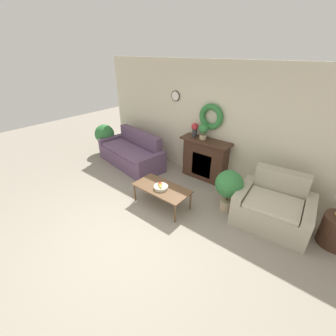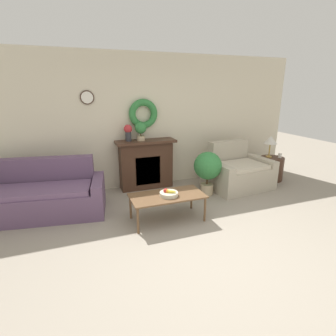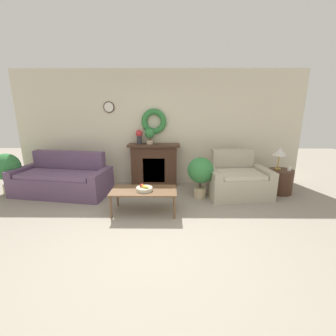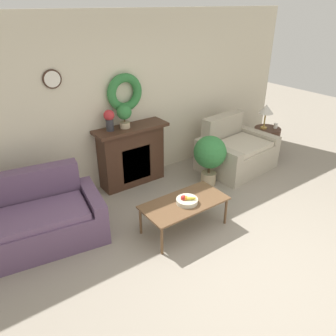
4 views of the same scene
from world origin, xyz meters
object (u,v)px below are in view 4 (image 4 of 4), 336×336
(table_lamp, at_px, (266,110))
(potted_plant_floor_by_loveseat, at_px, (210,154))
(side_table_by_loveseat, at_px, (266,141))
(loveseat_right, at_px, (235,151))
(fireplace, at_px, (132,155))
(potted_plant_on_mantel, at_px, (124,114))
(fruit_bowl, at_px, (187,200))
(coffee_table, at_px, (184,204))
(mug, at_px, (276,126))
(couch_left, at_px, (19,225))
(vase_on_mantel_left, at_px, (109,119))

(table_lamp, distance_m, potted_plant_floor_by_loveseat, 1.81)
(side_table_by_loveseat, bearing_deg, loveseat_right, -174.15)
(fireplace, relative_size, potted_plant_floor_by_loveseat, 1.41)
(fireplace, xyz_separation_m, potted_plant_on_mantel, (-0.10, -0.01, 0.72))
(fruit_bowl, height_order, potted_plant_floor_by_loveseat, potted_plant_floor_by_loveseat)
(table_lamp, xyz_separation_m, potted_plant_floor_by_loveseat, (-1.74, -0.34, -0.36))
(fruit_bowl, distance_m, potted_plant_floor_by_loveseat, 1.32)
(side_table_by_loveseat, bearing_deg, potted_plant_on_mantel, 170.30)
(coffee_table, height_order, potted_plant_on_mantel, potted_plant_on_mantel)
(side_table_by_loveseat, xyz_separation_m, potted_plant_on_mantel, (-2.91, 0.50, 0.97))
(loveseat_right, height_order, potted_plant_on_mantel, potted_plant_on_mantel)
(fruit_bowl, bearing_deg, potted_plant_floor_by_loveseat, 34.90)
(coffee_table, height_order, table_lamp, table_lamp)
(side_table_by_loveseat, relative_size, mug, 5.30)
(couch_left, bearing_deg, fireplace, 25.97)
(fireplace, xyz_separation_m, coffee_table, (-0.08, -1.52, -0.12))
(side_table_by_loveseat, height_order, potted_plant_floor_by_loveseat, potted_plant_floor_by_loveseat)
(fireplace, distance_m, potted_plant_on_mantel, 0.73)
(fireplace, relative_size, mug, 12.11)
(fireplace, distance_m, coffee_table, 1.52)
(table_lamp, bearing_deg, couch_left, -178.31)
(vase_on_mantel_left, distance_m, potted_plant_floor_by_loveseat, 1.70)
(mug, xyz_separation_m, potted_plant_on_mantel, (-3.03, 0.59, 0.66))
(fireplace, relative_size, vase_on_mantel_left, 3.71)
(coffee_table, height_order, mug, mug)
(loveseat_right, relative_size, table_lamp, 2.81)
(vase_on_mantel_left, bearing_deg, potted_plant_floor_by_loveseat, -30.82)
(couch_left, height_order, loveseat_right, loveseat_right)
(fruit_bowl, xyz_separation_m, vase_on_mantel_left, (-0.27, 1.56, 0.74))
(coffee_table, relative_size, vase_on_mantel_left, 3.53)
(fireplace, xyz_separation_m, mug, (2.93, -0.60, 0.07))
(coffee_table, relative_size, potted_plant_floor_by_loveseat, 1.34)
(loveseat_right, distance_m, fruit_bowl, 2.11)
(vase_on_mantel_left, height_order, potted_plant_floor_by_loveseat, vase_on_mantel_left)
(vase_on_mantel_left, height_order, potted_plant_on_mantel, potted_plant_on_mantel)
(potted_plant_floor_by_loveseat, bearing_deg, fruit_bowl, -145.10)
(loveseat_right, relative_size, fruit_bowl, 4.69)
(fireplace, xyz_separation_m, fruit_bowl, (-0.07, -1.55, -0.05))
(couch_left, relative_size, potted_plant_floor_by_loveseat, 2.47)
(side_table_by_loveseat, relative_size, potted_plant_floor_by_loveseat, 0.62)
(fireplace, bearing_deg, mug, -11.62)
(fireplace, bearing_deg, coffee_table, -93.04)
(side_table_by_loveseat, xyz_separation_m, table_lamp, (-0.06, 0.05, 0.64))
(couch_left, relative_size, potted_plant_on_mantel, 5.77)
(coffee_table, bearing_deg, vase_on_mantel_left, 99.74)
(vase_on_mantel_left, bearing_deg, fruit_bowl, -80.17)
(couch_left, xyz_separation_m, table_lamp, (4.71, 0.14, 0.60))
(vase_on_mantel_left, bearing_deg, coffee_table, -80.26)
(mug, bearing_deg, loveseat_right, -179.39)
(fireplace, xyz_separation_m, side_table_by_loveseat, (2.81, -0.51, -0.25))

